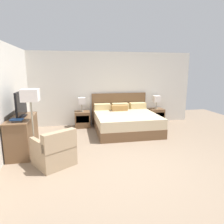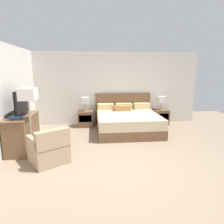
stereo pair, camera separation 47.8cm
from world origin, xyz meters
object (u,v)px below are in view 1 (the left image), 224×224
object	(u,v)px
table_lamp_left	(82,101)
table_lamp_right	(157,99)
floor_lamp	(31,100)
nightstand_left	(82,119)
tv	(21,104)
book_red_cover	(17,121)
dresser	(23,135)
nightstand_right	(156,116)
book_blue_cover	(17,119)
armchair_by_window	(55,152)
bed	(125,121)

from	to	relation	value
table_lamp_left	table_lamp_right	bearing A→B (deg)	0.00
table_lamp_right	floor_lamp	distance (m)	4.43
table_lamp_left	nightstand_left	bearing A→B (deg)	-90.00
table_lamp_left	floor_lamp	bearing A→B (deg)	-116.29
table_lamp_right	tv	size ratio (longest dim) A/B	0.53
table_lamp_right	nightstand_left	bearing A→B (deg)	-179.97
book_red_cover	dresser	bearing A→B (deg)	91.03
tv	book_red_cover	size ratio (longest dim) A/B	4.56
tv	floor_lamp	bearing A→B (deg)	-57.74
table_lamp_left	tv	size ratio (longest dim) A/B	0.53
nightstand_left	dresser	size ratio (longest dim) A/B	0.43
nightstand_left	dresser	xyz separation A→B (m)	(-1.45, -1.89, 0.16)
nightstand_left	table_lamp_right	bearing A→B (deg)	0.03
nightstand_left	floor_lamp	distance (m)	2.74
nightstand_right	book_red_cover	world-z (taller)	book_red_cover
table_lamp_left	table_lamp_right	distance (m)	2.64
book_blue_cover	book_red_cover	bearing A→B (deg)	180.00
nightstand_right	tv	world-z (taller)	tv
nightstand_right	book_blue_cover	distance (m)	4.71
tv	book_red_cover	xyz separation A→B (m)	(0.00, -0.48, -0.27)
book_red_cover	table_lamp_left	bearing A→B (deg)	57.68
book_red_cover	armchair_by_window	world-z (taller)	book_red_cover
nightstand_right	book_red_cover	size ratio (longest dim) A/B	2.77
nightstand_right	dresser	bearing A→B (deg)	-155.19
bed	floor_lamp	world-z (taller)	floor_lamp
bed	tv	distance (m)	3.09
table_lamp_right	dresser	size ratio (longest dim) A/B	0.37
table_lamp_left	armchair_by_window	bearing A→B (deg)	-104.05
nightstand_right	floor_lamp	bearing A→B (deg)	-148.76
nightstand_right	table_lamp_right	size ratio (longest dim) A/B	1.14
nightstand_left	book_red_cover	xyz separation A→B (m)	(-1.44, -2.27, 0.59)
armchair_by_window	nightstand_left	bearing A→B (deg)	75.94
dresser	floor_lamp	xyz separation A→B (m)	(0.32, -0.40, 0.85)
bed	table_lamp_left	xyz separation A→B (m)	(-1.32, 0.67, 0.57)
book_blue_cover	floor_lamp	distance (m)	0.50
book_red_cover	bed	bearing A→B (deg)	30.12
floor_lamp	book_red_cover	bearing A→B (deg)	177.50
armchair_by_window	floor_lamp	size ratio (longest dim) A/B	0.63
bed	table_lamp_left	world-z (taller)	bed
bed	nightstand_right	size ratio (longest dim) A/B	3.68
tv	book_blue_cover	size ratio (longest dim) A/B	3.56
table_lamp_left	book_blue_cover	bearing A→B (deg)	-122.31
nightstand_right	book_red_cover	bearing A→B (deg)	-150.86
table_lamp_right	dresser	world-z (taller)	table_lamp_right
table_lamp_right	book_blue_cover	size ratio (longest dim) A/B	1.90
dresser	bed	bearing A→B (deg)	23.73
table_lamp_left	book_red_cover	size ratio (longest dim) A/B	2.43
book_blue_cover	floor_lamp	size ratio (longest dim) A/B	0.16
book_red_cover	floor_lamp	size ratio (longest dim) A/B	0.13
nightstand_right	floor_lamp	xyz separation A→B (m)	(-3.77, -2.29, 1.01)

